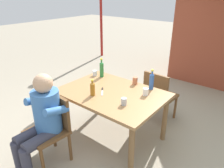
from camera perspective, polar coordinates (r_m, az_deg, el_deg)
ground_plane at (r=3.28m, az=0.00°, el=-13.83°), size 24.00×24.00×0.00m
dining_table at (r=2.93m, az=0.00°, el=-3.80°), size 1.40×1.00×0.74m
chair_near_left at (r=2.75m, az=-15.93°, el=-10.76°), size 0.48×0.48×0.87m
chair_far_right at (r=3.46m, az=12.43°, el=-2.73°), size 0.46×0.46×0.87m
person_in_white_shirt at (r=2.62m, az=-18.37°, el=-8.66°), size 0.47×0.61×1.18m
bottle_green at (r=3.36m, az=-2.82°, el=4.11°), size 0.06×0.06×0.31m
bottle_blue at (r=2.98m, az=10.62°, el=0.87°), size 0.06×0.06×0.29m
bottle_amber at (r=2.77m, az=-5.27°, el=-1.23°), size 0.06×0.06×0.23m
cup_terracotta at (r=3.13m, az=6.23°, el=0.92°), size 0.07×0.07×0.11m
cup_steel at (r=2.56m, az=3.23°, el=-4.72°), size 0.07×0.07×0.09m
cup_white at (r=2.82m, az=9.06°, el=-2.08°), size 0.07×0.07×0.10m
cup_glass at (r=3.44m, az=-4.65°, el=2.95°), size 0.07×0.07×0.09m
table_knife at (r=2.91m, az=-2.64°, el=-1.88°), size 0.17×0.20×0.01m
backpack_by_near_side at (r=3.77m, az=-16.23°, el=-5.76°), size 0.28×0.23×0.42m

